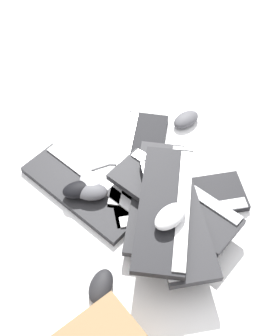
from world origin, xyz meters
TOP-DOWN VIEW (x-y plane):
  - ground_plane at (0.00, 0.00)m, footprint 3.20×3.20m
  - keyboard_0 at (0.23, 0.01)m, footprint 0.37×0.45m
  - keyboard_1 at (0.01, 0.04)m, footprint 0.38×0.45m
  - keyboard_2 at (-0.04, -0.19)m, footprint 0.45×0.17m
  - keyboard_3 at (0.17, -0.05)m, footprint 0.38×0.44m
  - keyboard_4 at (0.23, -0.03)m, footprint 0.45×0.18m
  - keyboard_5 at (0.29, -0.09)m, footprint 0.45×0.38m
  - keyboard_6 at (0.26, -0.11)m, footprint 0.39×0.44m
  - mouse_0 at (0.26, -0.38)m, footprint 0.11×0.13m
  - mouse_1 at (0.01, -0.19)m, footprint 0.13×0.12m
  - mouse_2 at (0.01, 0.30)m, footprint 0.08×0.12m
  - mouse_3 at (-0.02, -0.21)m, footprint 0.11×0.13m
  - mouse_4 at (-0.01, -0.17)m, footprint 0.13×0.11m
  - mouse_5 at (0.30, -0.14)m, footprint 0.07×0.11m
  - cable_0 at (-0.03, -0.09)m, footprint 0.22×0.26m

SIDE VIEW (x-z plane):
  - ground_plane at x=0.00m, z-range 0.00..0.00m
  - cable_0 at x=-0.03m, z-range 0.00..0.01m
  - keyboard_0 at x=0.23m, z-range 0.00..0.03m
  - keyboard_1 at x=0.01m, z-range 0.00..0.03m
  - keyboard_2 at x=-0.04m, z-range 0.00..0.03m
  - mouse_0 at x=0.26m, z-range 0.00..0.04m
  - mouse_2 at x=0.01m, z-range 0.00..0.04m
  - keyboard_3 at x=0.17m, z-range 0.03..0.06m
  - mouse_1 at x=0.01m, z-range 0.03..0.07m
  - mouse_3 at x=-0.02m, z-range 0.03..0.07m
  - mouse_4 at x=-0.01m, z-range 0.03..0.07m
  - keyboard_4 at x=0.23m, z-range 0.06..0.09m
  - keyboard_5 at x=0.29m, z-range 0.09..0.12m
  - keyboard_6 at x=0.26m, z-range 0.12..0.15m
  - mouse_5 at x=0.30m, z-range 0.15..0.19m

